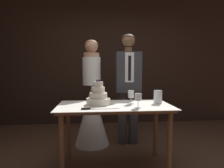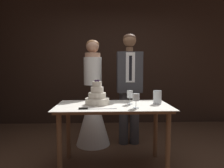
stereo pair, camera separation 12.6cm
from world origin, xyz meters
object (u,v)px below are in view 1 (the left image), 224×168
Objects in this scene: bride at (92,107)px; groom at (128,84)px; cake_knife at (93,109)px; wine_glass_middle at (131,95)px; cake_table at (115,113)px; wine_glass_near at (138,97)px; tiered_cake at (98,97)px; hurricane_candle at (158,97)px.

bride is 0.69m from groom.
wine_glass_middle reaches higher than cake_knife.
bride is at bearing 110.98° from cake_table.
wine_glass_near reaches higher than cake_knife.
wine_glass_near reaches higher than cake_table.
tiered_cake is 1.79× the size of wine_glass_middle.
wine_glass_middle is (0.40, 0.00, 0.02)m from tiered_cake.
cake_knife is at bearing -174.85° from wine_glass_near.
wine_glass_middle is at bearing 26.31° from cake_knife.
tiered_cake is 0.18× the size of bride.
bride is at bearing 119.47° from wine_glass_near.
bride is (-0.03, 0.99, -0.18)m from cake_knife.
cake_table is 0.78× the size of groom.
wine_glass_near is 0.40m from hurricane_candle.
cake_table is at bearing 37.78° from cake_knife.
tiered_cake is at bearing 72.02° from cake_knife.
bride is (-0.54, 0.95, -0.29)m from wine_glass_near.
hurricane_candle is at bearing 5.93° from cake_table.
bride reaches higher than cake_knife.
bride is at bearing 125.09° from wine_glass_middle.
wine_glass_middle is 0.91m from bride.
groom is at bearing 69.01° from cake_table.
hurricane_candle is (0.35, 0.01, -0.04)m from wine_glass_middle.
tiered_cake reaches higher than wine_glass_near.
cake_table is 0.28m from tiered_cake.
hurricane_candle is 0.10× the size of bride.
wine_glass_middle is at bearing -177.87° from hurricane_candle.
bride reaches higher than tiered_cake.
groom is at bearing 56.02° from cake_knife.
bride reaches higher than wine_glass_near.
groom is at bearing -0.05° from bride.
wine_glass_near is at bearing -80.90° from wine_glass_middle.
cake_knife is at bearing -102.90° from tiered_cake.
cake_knife is at bearing -118.90° from groom.
cake_knife is 1.01m from bride.
hurricane_candle is 0.09× the size of groom.
wine_glass_near is at bearing -60.53° from bride.
hurricane_candle is (0.55, 0.06, 0.18)m from cake_table.
tiered_cake is at bearing -179.69° from wine_glass_middle.
bride reaches higher than cake_table.
wine_glass_middle is at bearing 0.31° from tiered_cake.
groom is (0.48, 0.71, 0.10)m from tiered_cake.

